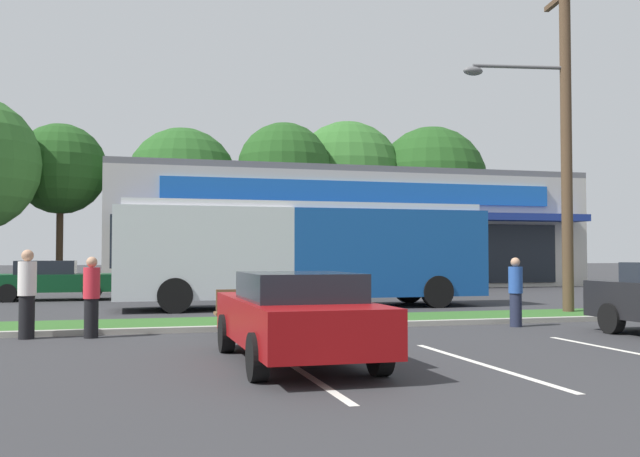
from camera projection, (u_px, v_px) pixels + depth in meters
grass_median at (414, 318)px, 17.96m from camera, size 56.00×2.20×0.12m
curb_lip at (435, 323)px, 16.79m from camera, size 56.00×0.24×0.12m
parking_stripe_0 at (302, 371)px, 10.14m from camera, size 0.12×4.80×0.01m
parking_stripe_1 at (483, 364)px, 10.80m from camera, size 0.12×4.80×0.01m
parking_stripe_2 at (635, 353)px, 12.05m from camera, size 0.12×4.80×0.01m
storefront_building at (328, 231)px, 41.29m from camera, size 24.49×15.16×5.99m
tree_mid_left at (61, 169)px, 46.47m from camera, size 5.85×5.85×10.12m
tree_mid at (182, 183)px, 48.13m from camera, size 7.36×7.36×10.14m
tree_mid_right at (284, 170)px, 48.08m from camera, size 6.26×6.26×10.48m
tree_right at (347, 177)px, 51.72m from camera, size 7.98×7.98×11.23m
tree_far_right at (432, 181)px, 52.17m from camera, size 7.91×7.91×10.93m
utility_pole at (561, 131)px, 19.61m from camera, size 3.11×2.39×9.39m
city_bus at (303, 251)px, 22.53m from camera, size 11.53×2.68×3.25m
bus_stop_bench at (254, 311)px, 14.77m from camera, size 1.60×0.45×0.95m
car_1 at (296, 315)px, 10.96m from camera, size 1.91×4.71×1.38m
car_3 at (51, 280)px, 26.14m from camera, size 4.51×1.96×1.44m
car_4 at (345, 276)px, 29.36m from camera, size 4.21×2.00×1.48m
pedestrian_near_bench at (516, 292)px, 16.50m from camera, size 0.32×0.32×1.59m
pedestrian_by_pole at (91, 297)px, 14.28m from camera, size 0.32×0.32×1.61m
pedestrian_mid at (27, 294)px, 14.12m from camera, size 0.35×0.35×1.75m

